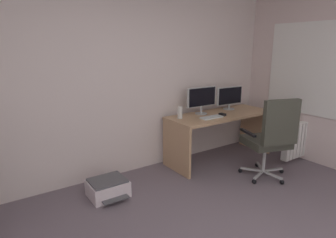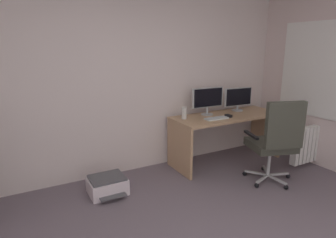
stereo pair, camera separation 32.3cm
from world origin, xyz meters
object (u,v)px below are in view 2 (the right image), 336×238
desk (227,126)px  printer (107,185)px  computer_mouse (228,116)px  office_chair (276,139)px  desktop_speaker (184,113)px  monitor_main (208,99)px  monitor_secondary (238,98)px  radiator (311,144)px  keyboard (216,118)px

desk → printer: desk is taller
computer_mouse → office_chair: (0.10, -0.79, -0.15)m
desktop_speaker → office_chair: bearing=-54.3°
monitor_main → monitor_secondary: bearing=0.0°
desk → desktop_speaker: bearing=171.0°
monitor_main → radiator: bearing=-34.9°
desk → radiator: 1.25m
monitor_main → office_chair: (0.28, -1.05, -0.37)m
printer → radiator: bearing=-11.8°
desktop_speaker → radiator: bearing=-26.1°
monitor_main → computer_mouse: monitor_main is taller
desktop_speaker → keyboard: bearing=-30.9°
desk → monitor_secondary: bearing=25.3°
monitor_main → keyboard: bearing=-99.1°
keyboard → computer_mouse: computer_mouse is taller
monitor_main → radiator: (1.25, -0.87, -0.64)m
monitor_main → monitor_secondary: (0.59, 0.00, -0.04)m
printer → desk: bearing=3.3°
monitor_secondary → printer: size_ratio=1.12×
desktop_speaker → desk: bearing=-9.0°
computer_mouse → radiator: computer_mouse is taller
monitor_main → desktop_speaker: bearing=-173.7°
monitor_main → printer: (-1.65, -0.27, -0.87)m
computer_mouse → desktop_speaker: (-0.62, 0.21, 0.07)m
desk → radiator: (0.99, -0.72, -0.22)m
office_chair → printer: size_ratio=2.45×
printer → radiator: 2.97m
desk → keyboard: keyboard is taller
desktop_speaker → printer: 1.42m
desk → computer_mouse: (-0.07, -0.11, 0.20)m
desktop_speaker → office_chair: 1.25m
monitor_main → monitor_secondary: 0.59m
monitor_secondary → office_chair: office_chair is taller
radiator → monitor_secondary: bearing=127.2°
computer_mouse → radiator: 1.30m
desk → monitor_secondary: monitor_secondary is taller
office_chair → monitor_secondary: bearing=73.8°
desk → printer: (-1.90, -0.11, -0.45)m
monitor_main → keyboard: (-0.04, -0.28, -0.23)m
desktop_speaker → office_chair: (0.72, -1.00, -0.21)m
monitor_main → desktop_speaker: (-0.43, -0.05, -0.16)m
printer → computer_mouse: bearing=0.1°
keyboard → desktop_speaker: 0.46m
desk → desktop_speaker: 0.75m
monitor_secondary → desktop_speaker: monitor_secondary is taller
monitor_secondary → keyboard: bearing=-156.1°
desktop_speaker → radiator: size_ratio=0.23×
desk → computer_mouse: 0.23m
monitor_secondary → radiator: 1.25m
keyboard → office_chair: size_ratio=0.31×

